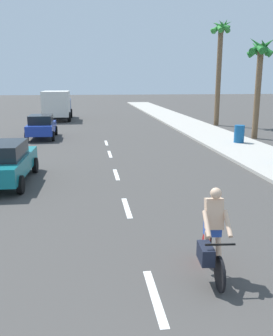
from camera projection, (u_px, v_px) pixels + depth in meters
ground_plane at (107, 146)px, 21.48m from camera, size 160.00×160.00×0.00m
sidewalk_strip at (218, 138)px, 24.35m from camera, size 3.60×80.00×0.14m
lane_stripe_1 at (155, 296)px, 6.56m from camera, size 0.16×1.80×0.01m
lane_stripe_2 at (127, 208)px, 11.13m from camera, size 0.16×1.80×0.01m
lane_stripe_3 at (116, 175)px, 15.05m from camera, size 0.16×1.80×0.01m
lane_stripe_4 at (110, 154)px, 19.23m from camera, size 0.16×1.80×0.01m
lane_stripe_5 at (106, 143)px, 22.67m from camera, size 0.16×1.80×0.01m
cyclist at (212, 238)px, 7.04m from camera, size 0.64×1.71×1.82m
parked_car_teal at (2, 161)px, 13.62m from camera, size 2.13×4.43×1.57m
parked_car_blue at (42, 126)px, 24.29m from camera, size 1.86×3.95×1.57m
delivery_truck at (57, 104)px, 35.54m from camera, size 2.69×6.24×2.80m
palm_tree_far at (260, 61)px, 23.30m from camera, size 1.88×1.93×6.62m
palm_tree_distant at (220, 48)px, 30.10m from camera, size 1.89×1.85×8.78m
trash_bin_far at (239, 134)px, 21.89m from camera, size 0.60×0.60×1.04m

